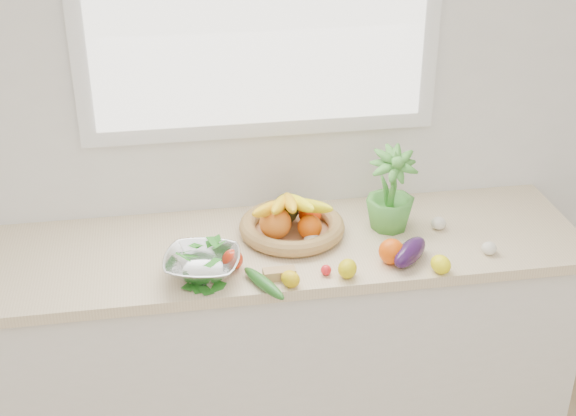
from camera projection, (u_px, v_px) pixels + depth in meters
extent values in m
cube|color=white|center=(260.00, 95.00, 2.91)|extent=(4.50, 0.02, 2.70)
cube|color=silver|center=(274.00, 349.00, 3.08)|extent=(2.20, 0.58, 0.86)
cube|color=beige|center=(273.00, 248.00, 2.87)|extent=(2.24, 0.62, 0.04)
sphere|color=#E74E07|center=(392.00, 251.00, 2.72)|extent=(0.11, 0.11, 0.09)
ellipsoid|color=#E3B70C|center=(291.00, 279.00, 2.60)|extent=(0.08, 0.09, 0.05)
ellipsoid|color=#D6C60B|center=(347.00, 269.00, 2.65)|extent=(0.09, 0.10, 0.06)
ellipsoid|color=#FDF10D|center=(441.00, 264.00, 2.68)|extent=(0.08, 0.09, 0.06)
sphere|color=red|center=(233.00, 260.00, 2.69)|extent=(0.07, 0.07, 0.07)
cube|color=tan|center=(279.00, 274.00, 2.65)|extent=(0.11, 0.05, 0.03)
ellipsoid|color=white|center=(439.00, 223.00, 2.94)|extent=(0.07, 0.07, 0.05)
ellipsoid|color=white|center=(312.00, 239.00, 2.84)|extent=(0.07, 0.07, 0.05)
ellipsoid|color=silver|center=(489.00, 248.00, 2.79)|extent=(0.06, 0.06, 0.04)
ellipsoid|color=#2A103A|center=(410.00, 252.00, 2.73)|extent=(0.19, 0.19, 0.08)
ellipsoid|color=#1A4E17|center=(264.00, 283.00, 2.59)|extent=(0.14, 0.22, 0.04)
sphere|color=red|center=(326.00, 270.00, 2.67)|extent=(0.05, 0.05, 0.04)
imported|color=#469536|center=(391.00, 191.00, 2.90)|extent=(0.19, 0.19, 0.32)
cylinder|color=#BC7D53|center=(292.00, 233.00, 2.91)|extent=(0.34, 0.34, 0.01)
torus|color=tan|center=(292.00, 226.00, 2.90)|extent=(0.40, 0.40, 0.06)
sphere|color=orange|center=(275.00, 223.00, 2.85)|extent=(0.12, 0.12, 0.12)
sphere|color=#DB5106|center=(310.00, 227.00, 2.85)|extent=(0.09, 0.09, 0.09)
sphere|color=#FF4008|center=(310.00, 214.00, 2.94)|extent=(0.09, 0.09, 0.08)
ellipsoid|color=black|center=(286.00, 209.00, 2.94)|extent=(0.10, 0.10, 0.12)
ellipsoid|color=yellow|center=(272.00, 208.00, 2.84)|extent=(0.20, 0.22, 0.11)
ellipsoid|color=yellow|center=(281.00, 204.00, 2.85)|extent=(0.13, 0.25, 0.11)
ellipsoid|color=yellow|center=(290.00, 203.00, 2.84)|extent=(0.06, 0.26, 0.11)
ellipsoid|color=#FEF514|center=(298.00, 203.00, 2.85)|extent=(0.11, 0.26, 0.11)
ellipsoid|color=yellow|center=(308.00, 206.00, 2.86)|extent=(0.18, 0.23, 0.11)
cylinder|color=silver|center=(203.00, 275.00, 2.66)|extent=(0.12, 0.12, 0.02)
imported|color=silver|center=(202.00, 264.00, 2.64)|extent=(0.30, 0.30, 0.06)
ellipsoid|color=#175F1E|center=(202.00, 254.00, 2.62)|extent=(0.23, 0.23, 0.08)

